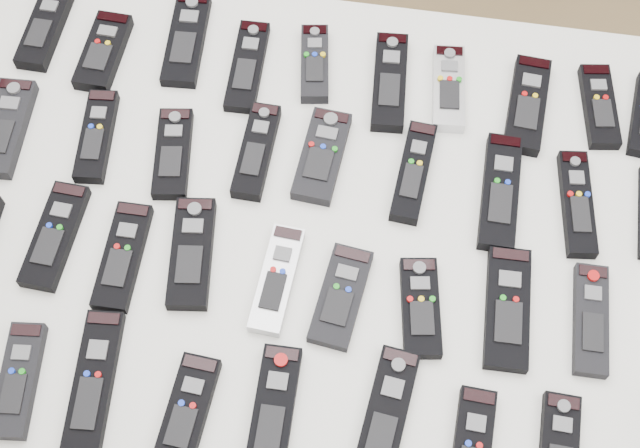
# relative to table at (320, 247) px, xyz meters

# --- Properties ---
(ground) EXTENTS (4.00, 4.00, 0.00)m
(ground) POSITION_rel_table_xyz_m (0.12, 0.15, -0.72)
(ground) COLOR olive
(ground) RESTS_ON ground
(table) EXTENTS (1.25, 0.88, 0.78)m
(table) POSITION_rel_table_xyz_m (0.00, 0.00, 0.00)
(table) COLOR white
(table) RESTS_ON ground
(remote_0) EXTENTS (0.05, 0.16, 0.02)m
(remote_0) POSITION_rel_table_xyz_m (-0.51, 0.30, 0.07)
(remote_0) COLOR black
(remote_0) RESTS_ON table
(remote_1) EXTENTS (0.06, 0.15, 0.02)m
(remote_1) POSITION_rel_table_xyz_m (-0.40, 0.26, 0.07)
(remote_1) COLOR black
(remote_1) RESTS_ON table
(remote_2) EXTENTS (0.07, 0.18, 0.02)m
(remote_2) POSITION_rel_table_xyz_m (-0.27, 0.31, 0.07)
(remote_2) COLOR black
(remote_2) RESTS_ON table
(remote_3) EXTENTS (0.05, 0.17, 0.02)m
(remote_3) POSITION_rel_table_xyz_m (-0.16, 0.27, 0.07)
(remote_3) COLOR black
(remote_3) RESTS_ON table
(remote_4) EXTENTS (0.07, 0.15, 0.02)m
(remote_4) POSITION_rel_table_xyz_m (-0.05, 0.29, 0.07)
(remote_4) COLOR black
(remote_4) RESTS_ON table
(remote_5) EXTENTS (0.06, 0.18, 0.02)m
(remote_5) POSITION_rel_table_xyz_m (0.07, 0.27, 0.07)
(remote_5) COLOR black
(remote_5) RESTS_ON table
(remote_6) EXTENTS (0.06, 0.16, 0.02)m
(remote_6) POSITION_rel_table_xyz_m (0.17, 0.28, 0.07)
(remote_6) COLOR #B7B7BC
(remote_6) RESTS_ON table
(remote_7) EXTENTS (0.07, 0.18, 0.02)m
(remote_7) POSITION_rel_table_xyz_m (0.29, 0.26, 0.07)
(remote_7) COLOR black
(remote_7) RESTS_ON table
(remote_8) EXTENTS (0.07, 0.16, 0.02)m
(remote_8) POSITION_rel_table_xyz_m (0.40, 0.28, 0.07)
(remote_8) COLOR black
(remote_8) RESTS_ON table
(remote_10) EXTENTS (0.07, 0.17, 0.02)m
(remote_10) POSITION_rel_table_xyz_m (-0.51, 0.10, 0.07)
(remote_10) COLOR black
(remote_10) RESTS_ON table
(remote_11) EXTENTS (0.06, 0.16, 0.02)m
(remote_11) POSITION_rel_table_xyz_m (-0.37, 0.10, 0.07)
(remote_11) COLOR black
(remote_11) RESTS_ON table
(remote_12) EXTENTS (0.07, 0.16, 0.02)m
(remote_12) POSITION_rel_table_xyz_m (-0.24, 0.09, 0.07)
(remote_12) COLOR black
(remote_12) RESTS_ON table
(remote_13) EXTENTS (0.05, 0.16, 0.02)m
(remote_13) POSITION_rel_table_xyz_m (-0.12, 0.11, 0.07)
(remote_13) COLOR black
(remote_13) RESTS_ON table
(remote_14) EXTENTS (0.07, 0.16, 0.02)m
(remote_14) POSITION_rel_table_xyz_m (-0.02, 0.12, 0.07)
(remote_14) COLOR black
(remote_14) RESTS_ON table
(remote_15) EXTENTS (0.06, 0.17, 0.02)m
(remote_15) POSITION_rel_table_xyz_m (0.13, 0.11, 0.07)
(remote_15) COLOR black
(remote_15) RESTS_ON table
(remote_16) EXTENTS (0.05, 0.19, 0.02)m
(remote_16) POSITION_rel_table_xyz_m (0.26, 0.10, 0.07)
(remote_16) COLOR black
(remote_16) RESTS_ON table
(remote_17) EXTENTS (0.06, 0.18, 0.02)m
(remote_17) POSITION_rel_table_xyz_m (0.37, 0.10, 0.07)
(remote_17) COLOR black
(remote_17) RESTS_ON table
(remote_20) EXTENTS (0.06, 0.17, 0.02)m
(remote_20) POSITION_rel_table_xyz_m (-0.38, -0.07, 0.07)
(remote_20) COLOR black
(remote_20) RESTS_ON table
(remote_21) EXTENTS (0.05, 0.17, 0.02)m
(remote_21) POSITION_rel_table_xyz_m (-0.28, -0.09, 0.07)
(remote_21) COLOR black
(remote_21) RESTS_ON table
(remote_22) EXTENTS (0.08, 0.18, 0.02)m
(remote_22) POSITION_rel_table_xyz_m (-0.18, -0.07, 0.07)
(remote_22) COLOR black
(remote_22) RESTS_ON table
(remote_23) EXTENTS (0.06, 0.17, 0.02)m
(remote_23) POSITION_rel_table_xyz_m (-0.05, -0.09, 0.07)
(remote_23) COLOR #B7B7BC
(remote_23) RESTS_ON table
(remote_24) EXTENTS (0.08, 0.16, 0.02)m
(remote_24) POSITION_rel_table_xyz_m (0.05, -0.10, 0.07)
(remote_24) COLOR black
(remote_24) RESTS_ON table
(remote_25) EXTENTS (0.07, 0.15, 0.02)m
(remote_25) POSITION_rel_table_xyz_m (0.16, -0.10, 0.07)
(remote_25) COLOR black
(remote_25) RESTS_ON table
(remote_26) EXTENTS (0.06, 0.18, 0.02)m
(remote_26) POSITION_rel_table_xyz_m (0.28, -0.09, 0.07)
(remote_26) COLOR black
(remote_26) RESTS_ON table
(remote_27) EXTENTS (0.05, 0.16, 0.02)m
(remote_27) POSITION_rel_table_xyz_m (0.40, -0.09, 0.07)
(remote_27) COLOR black
(remote_27) RESTS_ON table
(remote_30) EXTENTS (0.06, 0.16, 0.02)m
(remote_30) POSITION_rel_table_xyz_m (-0.37, -0.29, 0.07)
(remote_30) COLOR black
(remote_30) RESTS_ON table
(remote_31) EXTENTS (0.07, 0.21, 0.02)m
(remote_31) POSITION_rel_table_xyz_m (-0.27, -0.28, 0.07)
(remote_31) COLOR black
(remote_31) RESTS_ON table
(remote_32) EXTENTS (0.06, 0.16, 0.02)m
(remote_32) POSITION_rel_table_xyz_m (-0.13, -0.30, 0.07)
(remote_32) COLOR black
(remote_32) RESTS_ON table
(remote_33) EXTENTS (0.06, 0.18, 0.02)m
(remote_33) POSITION_rel_table_xyz_m (-0.02, -0.28, 0.07)
(remote_33) COLOR black
(remote_33) RESTS_ON table
(remote_34) EXTENTS (0.08, 0.21, 0.02)m
(remote_34) POSITION_rel_table_xyz_m (0.13, -0.27, 0.07)
(remote_34) COLOR black
(remote_34) RESTS_ON table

